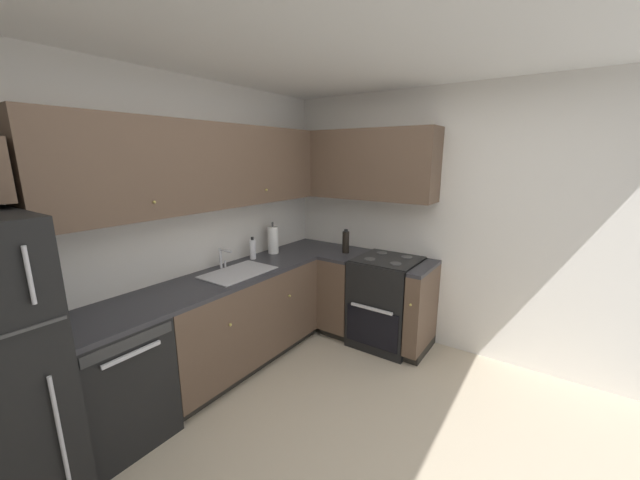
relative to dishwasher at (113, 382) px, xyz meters
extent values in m
cube|color=#BCAD93|center=(0.73, -1.46, -0.45)|extent=(3.67, 3.53, 0.02)
cube|color=silver|center=(0.73, 0.33, 0.84)|extent=(3.77, 0.05, 2.56)
cube|color=silver|center=(2.59, -1.46, 0.84)|extent=(0.05, 3.63, 2.56)
cube|color=white|center=(0.73, -1.46, 2.15)|extent=(3.77, 3.63, 0.05)
cylinder|color=silver|center=(-0.45, -0.44, 0.14)|extent=(0.02, 0.02, 0.64)
cylinder|color=silver|center=(-0.45, -0.44, 0.97)|extent=(0.02, 0.02, 0.27)
cube|color=black|center=(0.00, 0.00, 0.00)|extent=(0.60, 0.60, 0.87)
cube|color=#333333|center=(0.00, -0.30, 0.39)|extent=(0.55, 0.01, 0.07)
cube|color=silver|center=(0.00, -0.32, 0.32)|extent=(0.36, 0.02, 0.02)
cube|color=brown|center=(1.14, 0.00, 0.04)|extent=(1.66, 0.60, 0.78)
cube|color=black|center=(1.14, 0.03, -0.39)|extent=(1.66, 0.54, 0.09)
sphere|color=tan|center=(0.77, -0.31, 0.19)|extent=(0.02, 0.02, 0.02)
sphere|color=tan|center=(1.50, -0.31, 0.19)|extent=(0.02, 0.02, 0.02)
cube|color=#2D2D33|center=(1.13, 0.00, 0.45)|extent=(2.87, 0.60, 0.03)
cube|color=brown|center=(2.27, -0.47, 0.04)|extent=(0.60, 0.34, 0.78)
cube|color=black|center=(2.30, -0.47, -0.39)|extent=(0.54, 0.34, 0.09)
cube|color=brown|center=(2.27, -1.33, 0.04)|extent=(0.60, 0.15, 0.78)
cube|color=black|center=(2.30, -1.33, -0.39)|extent=(0.54, 0.15, 0.09)
sphere|color=tan|center=(1.95, -1.33, 0.19)|extent=(0.02, 0.02, 0.02)
cube|color=#2D2D33|center=(2.27, -0.47, 0.45)|extent=(0.60, 0.34, 0.03)
cube|color=#2D2D33|center=(2.27, -1.33, 0.45)|extent=(0.60, 0.15, 0.03)
cube|color=black|center=(2.29, -0.96, 0.02)|extent=(0.64, 0.62, 0.91)
cube|color=black|center=(1.96, -0.96, -0.15)|extent=(0.02, 0.55, 0.38)
cube|color=silver|center=(1.94, -0.96, 0.06)|extent=(0.02, 0.43, 0.02)
cube|color=black|center=(2.29, -0.96, 0.48)|extent=(0.59, 0.60, 0.01)
cube|color=black|center=(2.59, -0.96, 0.55)|extent=(0.03, 0.60, 0.15)
cylinder|color=#4C4C4C|center=(2.15, -1.10, 0.49)|extent=(0.11, 0.11, 0.01)
cylinder|color=#4C4C4C|center=(2.15, -0.82, 0.49)|extent=(0.11, 0.11, 0.01)
cylinder|color=#4C4C4C|center=(2.43, -1.10, 0.49)|extent=(0.11, 0.11, 0.01)
cylinder|color=#4C4C4C|center=(2.43, -0.82, 0.49)|extent=(0.11, 0.11, 0.01)
cube|color=brown|center=(0.97, 0.14, 1.40)|extent=(2.55, 0.32, 0.70)
sphere|color=tan|center=(0.41, -0.03, 1.18)|extent=(0.02, 0.02, 0.02)
sphere|color=tan|center=(1.53, -0.03, 1.18)|extent=(0.02, 0.02, 0.02)
cube|color=brown|center=(2.41, -0.52, 1.40)|extent=(0.32, 1.64, 0.70)
cube|color=#B7B7BC|center=(1.13, -0.03, 0.47)|extent=(0.62, 0.40, 0.01)
cube|color=gray|center=(1.13, -0.03, 0.43)|extent=(0.57, 0.36, 0.09)
cube|color=#99999E|center=(1.13, -0.03, 0.44)|extent=(0.02, 0.35, 0.06)
cylinder|color=silver|center=(1.13, 0.20, 0.57)|extent=(0.02, 0.02, 0.19)
cylinder|color=silver|center=(1.13, 0.13, 0.65)|extent=(0.02, 0.15, 0.02)
cylinder|color=silver|center=(1.18, 0.20, 0.50)|extent=(0.02, 0.02, 0.06)
cylinder|color=silver|center=(1.53, 0.18, 0.57)|extent=(0.06, 0.06, 0.20)
cylinder|color=#262626|center=(1.53, 0.18, 0.68)|extent=(0.03, 0.03, 0.03)
cylinder|color=white|center=(1.81, 0.16, 0.61)|extent=(0.11, 0.11, 0.29)
cylinder|color=#3F3F3F|center=(1.81, 0.16, 0.63)|extent=(0.02, 0.02, 0.35)
cylinder|color=black|center=(2.27, -0.47, 0.59)|extent=(0.07, 0.07, 0.23)
cylinder|color=black|center=(2.27, -0.47, 0.71)|extent=(0.04, 0.04, 0.02)
camera|label=1|loc=(-0.96, -2.37, 1.49)|focal=20.12mm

